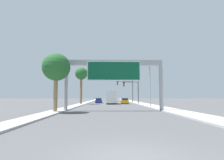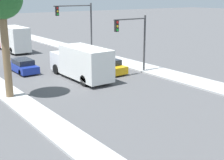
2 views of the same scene
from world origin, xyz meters
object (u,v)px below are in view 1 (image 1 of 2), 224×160
at_px(street_lamp_right, 148,80).
at_px(palm_tree_foreground, 56,68).
at_px(traffic_light_mid_block, 128,88).
at_px(palm_tree_background, 81,75).
at_px(traffic_light_near_intersection, 133,88).
at_px(truck_box_primary, 110,97).
at_px(sign_gantry, 114,72).
at_px(car_far_right, 125,101).
at_px(car_near_right, 99,101).
at_px(truck_box_secondary, 111,98).

bearing_deg(street_lamp_right, palm_tree_foreground, -143.02).
distance_m(traffic_light_mid_block, palm_tree_background, 16.53).
bearing_deg(palm_tree_background, traffic_light_near_intersection, 1.39).
relative_size(palm_tree_foreground, street_lamp_right, 0.87).
distance_m(truck_box_primary, traffic_light_near_intersection, 20.63).
height_order(truck_box_primary, traffic_light_mid_block, traffic_light_mid_block).
bearing_deg(traffic_light_mid_block, palm_tree_background, -140.78).
bearing_deg(truck_box_primary, sign_gantry, -90.00).
xyz_separation_m(sign_gantry, traffic_light_mid_block, (5.17, 30.10, -0.67)).
bearing_deg(traffic_light_near_intersection, palm_tree_foreground, -119.32).
distance_m(traffic_light_mid_block, street_lamp_right, 22.16).
bearing_deg(palm_tree_background, car_far_right, 11.62).
bearing_deg(car_near_right, truck_box_primary, 74.34).
bearing_deg(palm_tree_background, street_lamp_right, -40.19).
height_order(sign_gantry, truck_box_primary, sign_gantry).
bearing_deg(car_far_right, palm_tree_background, -168.38).
xyz_separation_m(truck_box_secondary, street_lamp_right, (6.49, -13.43, 3.32)).
bearing_deg(truck_box_secondary, street_lamp_right, -64.20).
bearing_deg(car_near_right, palm_tree_background, -117.58).
bearing_deg(street_lamp_right, palm_tree_background, 139.81).
relative_size(traffic_light_mid_block, street_lamp_right, 0.82).
bearing_deg(traffic_light_near_intersection, car_near_right, 140.83).
bearing_deg(traffic_light_near_intersection, car_far_right, 135.13).
bearing_deg(traffic_light_near_intersection, street_lamp_right, -85.09).
height_order(sign_gantry, car_far_right, sign_gantry).
bearing_deg(palm_tree_foreground, traffic_light_near_intersection, 60.68).
height_order(traffic_light_mid_block, palm_tree_foreground, palm_tree_foreground).
distance_m(traffic_light_near_intersection, palm_tree_foreground, 25.68).
relative_size(traffic_light_near_intersection, traffic_light_mid_block, 0.85).
bearing_deg(street_lamp_right, traffic_light_mid_block, 93.44).
bearing_deg(sign_gantry, truck_box_primary, 90.00).
xyz_separation_m(sign_gantry, palm_tree_foreground, (-7.10, -2.25, 0.14)).
distance_m(car_near_right, traffic_light_mid_block, 9.90).
relative_size(sign_gantry, palm_tree_foreground, 1.86).
relative_size(sign_gantry, car_far_right, 2.81).
distance_m(sign_gantry, palm_tree_foreground, 7.45).
relative_size(traffic_light_near_intersection, palm_tree_foreground, 0.80).
height_order(sign_gantry, street_lamp_right, street_lamp_right).
relative_size(truck_box_secondary, palm_tree_foreground, 1.12).
bearing_deg(car_far_right, truck_box_secondary, -169.87).
height_order(traffic_light_mid_block, street_lamp_right, street_lamp_right).
bearing_deg(traffic_light_mid_block, sign_gantry, -99.74).
relative_size(car_near_right, traffic_light_near_intersection, 0.83).
xyz_separation_m(car_near_right, truck_box_primary, (3.50, 12.49, 1.12)).
bearing_deg(car_near_right, sign_gantry, -82.72).
bearing_deg(truck_box_secondary, sign_gantry, -90.00).
distance_m(sign_gantry, traffic_light_near_intersection, 20.87).
bearing_deg(truck_box_secondary, car_near_right, 120.35).
bearing_deg(sign_gantry, palm_tree_background, 110.69).
distance_m(car_far_right, palm_tree_background, 13.00).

